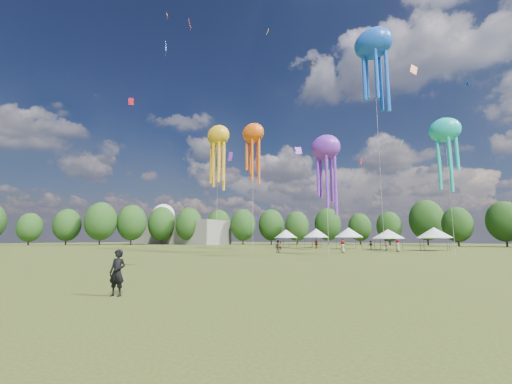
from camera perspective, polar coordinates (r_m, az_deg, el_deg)
The scene contains 10 objects.
ground at distance 20.49m, azimuth -32.52°, elevation -12.39°, with size 300.00×300.00×0.00m, color #384416.
observer_main at distance 12.36m, azimuth -23.26°, elevation -12.92°, with size 0.57×0.38×1.57m, color black.
spectator_near at distance 45.05m, azimuth 3.87°, elevation -9.58°, with size 0.84×0.65×1.72m, color gray.
spectators_far at distance 58.40m, azimuth 16.84°, elevation -8.93°, with size 17.63×20.59×1.87m.
festival_tents at distance 65.29m, azimuth 16.24°, elevation -6.99°, with size 34.55×10.56×4.07m.
show_kites at distance 49.78m, azimuth 8.92°, elevation 12.26°, with size 40.28×15.79×30.46m.
small_kites at distance 60.22m, azimuth 12.59°, elevation 22.25°, with size 69.72×57.70×40.15m.
treeline at distance 74.18m, azimuth 17.35°, elevation -4.29°, with size 201.57×95.24×13.43m.
hangar at distance 121.00m, azimuth -13.58°, elevation -7.02°, with size 40.00×12.00×8.00m, color gray.
radome at distance 137.33m, azimuth -16.04°, elevation -4.55°, with size 9.00×9.00×16.00m.
Camera 1 is at (18.78, -7.98, 1.94)m, focal length 22.69 mm.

